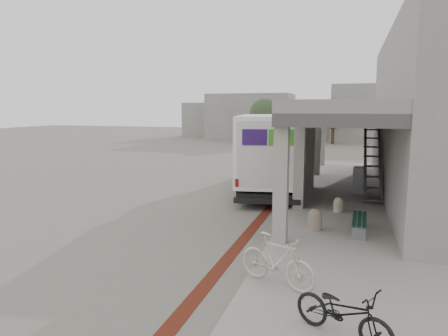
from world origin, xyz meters
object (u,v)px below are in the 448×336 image
(fedex_truck, at_px, (270,150))
(bicycle_cream, at_px, (277,260))
(bench, at_px, (359,222))
(utility_cabinet, at_px, (359,180))
(bicycle_black, at_px, (343,312))

(fedex_truck, xyz_separation_m, bicycle_cream, (2.21, -10.29, -1.20))
(bench, bearing_deg, utility_cabinet, 91.10)
(utility_cabinet, height_order, bicycle_black, utility_cabinet)
(bicycle_black, bearing_deg, bicycle_cream, 68.19)
(bench, bearing_deg, fedex_truck, 125.47)
(fedex_truck, height_order, bicycle_black, fedex_truck)
(fedex_truck, distance_m, bicycle_black, 12.50)
(bench, bearing_deg, bicycle_black, -91.47)
(utility_cabinet, distance_m, bicycle_cream, 10.35)
(bench, relative_size, bicycle_black, 1.06)
(bicycle_black, xyz_separation_m, bicycle_cream, (-1.37, 1.62, 0.09))
(bicycle_black, bearing_deg, utility_cabinet, 25.94)
(utility_cabinet, bearing_deg, fedex_truck, -176.25)
(fedex_truck, relative_size, bicycle_black, 4.92)
(fedex_truck, relative_size, bench, 4.66)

